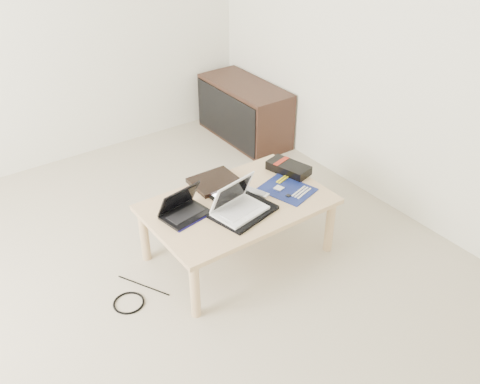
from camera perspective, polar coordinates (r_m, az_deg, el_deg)
ground at (r=3.11m, az=-10.76°, el=-12.97°), size 4.00×4.00×0.00m
room_shell at (r=2.26m, az=-15.29°, el=18.23°), size 4.20×4.20×2.70m
coffee_table at (r=3.26m, az=-0.22°, el=-1.81°), size 1.10×0.70×0.40m
media_cabinet at (r=4.75m, az=0.41°, el=8.60°), size 0.41×0.90×0.50m
book at (r=3.41m, az=-2.72°, el=1.12°), size 0.29×0.25×0.03m
netbook at (r=3.12m, az=-6.05°, el=-1.88°), size 0.29×0.24×0.18m
tablet at (r=3.28m, az=-0.90°, el=-0.36°), size 0.25×0.19×0.01m
remote at (r=3.32m, az=1.26°, el=0.11°), size 0.13×0.23×0.02m
neoprene_sleeve at (r=3.13m, az=0.36°, el=-2.12°), size 0.40×0.33×0.02m
white_laptop at (r=3.10m, az=-0.27°, el=-1.35°), size 0.33×0.26×0.20m
motherboard at (r=3.36m, az=5.06°, el=0.30°), size 0.33×0.37×0.01m
gpu_box at (r=3.53m, az=5.20°, el=2.58°), size 0.21×0.31×0.06m
cable_coil at (r=3.23m, az=-1.58°, el=-0.99°), size 0.12×0.12×0.01m
floor_cable_coil at (r=3.20m, az=-11.79°, el=-11.50°), size 0.19×0.19×0.01m
floor_cable_trail at (r=3.29m, az=-10.26°, el=-9.78°), size 0.18×0.33×0.01m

